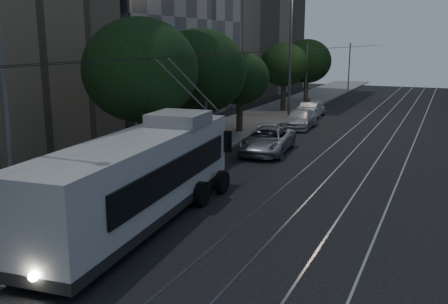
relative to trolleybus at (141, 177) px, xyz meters
The scene contains 17 objects.
ground 3.40m from the trolleybus, ahead, with size 120.00×120.00×0.00m, color black.
sidewalk 20.27m from the trolleybus, 102.95° to the left, with size 5.00×90.00×0.15m, color slate.
tram_rails 20.51m from the trolleybus, 74.48° to the left, with size 4.52×90.00×0.02m.
overhead_wires 19.89m from the trolleybus, 95.81° to the left, with size 2.23×90.00×6.00m.
trolleybus is the anchor object (origin of this frame).
pickup_silver 12.28m from the trolleybus, 88.73° to the left, with size 2.40×5.21×1.45m, color #ACAFB4.
car_white_a 13.73m from the trolleybus, 91.22° to the left, with size 1.77×4.40×1.50m, color silver.
car_white_b 21.02m from the trolleybus, 90.80° to the left, with size 1.86×4.57×1.33m, color #B1B0B5.
car_white_c 25.54m from the trolleybus, 91.95° to the left, with size 1.38×3.95×1.30m, color silver.
car_white_d 29.25m from the trolleybus, 92.61° to the left, with size 1.53×3.81×1.30m, color #B0B1B5.
tree_1 7.26m from the trolleybus, 123.03° to the left, with size 5.31×5.31×7.30m.
tree_2 12.24m from the trolleybus, 107.26° to the left, with size 5.34×5.34×6.93m.
tree_3 17.74m from the trolleybus, 101.56° to the left, with size 4.00×4.00×5.58m.
tree_4 28.87m from the trolleybus, 98.06° to the left, with size 4.21×4.21×6.09m.
tree_5 35.77m from the trolleybus, 96.23° to the left, with size 4.82×4.82×6.41m.
streetlamp_near 5.75m from the trolleybus, 122.44° to the right, with size 2.35×0.44×9.69m.
streetlamp_far 25.32m from the trolleybus, 94.44° to the left, with size 2.66×0.44×11.12m.
Camera 1 is at (6.54, -13.68, 6.21)m, focal length 40.00 mm.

